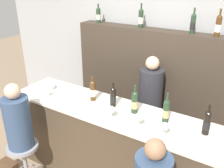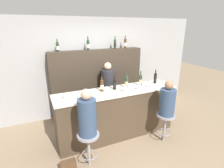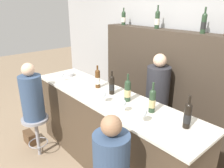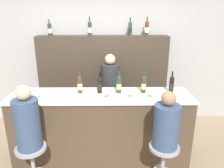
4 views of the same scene
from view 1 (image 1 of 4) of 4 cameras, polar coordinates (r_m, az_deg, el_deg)
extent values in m
cube|color=#9E9E9E|center=(4.00, 10.60, 5.88)|extent=(6.40, 0.05, 2.60)
cube|color=#473828|center=(3.23, -0.29, -14.27)|extent=(2.62, 0.62, 1.04)
cube|color=beige|center=(2.93, -0.31, -6.05)|extent=(2.66, 0.66, 0.03)
cube|color=#382D23|center=(3.95, 8.94, -0.56)|extent=(2.49, 0.28, 1.79)
cylinder|color=#4C2D14|center=(3.08, -4.40, -1.79)|extent=(0.07, 0.07, 0.23)
cylinder|color=white|center=(3.09, -4.40, -1.98)|extent=(0.07, 0.07, 0.09)
sphere|color=#4C2D14|center=(3.04, -4.47, 0.12)|extent=(0.07, 0.07, 0.07)
cylinder|color=#4C2D14|center=(3.02, -4.50, 1.02)|extent=(0.02, 0.02, 0.08)
cylinder|color=black|center=(2.94, 0.23, -3.24)|extent=(0.07, 0.07, 0.21)
cylinder|color=black|center=(2.94, 0.23, -3.42)|extent=(0.07, 0.07, 0.08)
sphere|color=black|center=(2.89, 0.24, -1.40)|extent=(0.07, 0.07, 0.07)
cylinder|color=black|center=(2.87, 0.24, -0.38)|extent=(0.02, 0.02, 0.09)
cylinder|color=#233823|center=(2.82, 5.18, -4.48)|extent=(0.07, 0.07, 0.22)
cylinder|color=tan|center=(2.82, 5.17, -4.68)|extent=(0.08, 0.08, 0.09)
sphere|color=#233823|center=(2.76, 5.27, -2.44)|extent=(0.07, 0.07, 0.07)
cylinder|color=#233823|center=(2.74, 5.32, -1.24)|extent=(0.02, 0.02, 0.10)
cylinder|color=#233823|center=(2.70, 12.22, -6.38)|extent=(0.07, 0.07, 0.22)
cylinder|color=tan|center=(2.70, 12.20, -6.58)|extent=(0.07, 0.07, 0.09)
sphere|color=#233823|center=(2.64, 12.43, -4.28)|extent=(0.07, 0.07, 0.07)
cylinder|color=#233823|center=(2.61, 12.55, -3.07)|extent=(0.02, 0.02, 0.10)
cylinder|color=black|center=(2.62, 20.82, -8.58)|extent=(0.07, 0.07, 0.22)
cylinder|color=black|center=(2.62, 20.79, -8.78)|extent=(0.07, 0.07, 0.09)
sphere|color=black|center=(2.56, 21.18, -6.50)|extent=(0.07, 0.07, 0.07)
cylinder|color=black|center=(2.53, 21.38, -5.32)|extent=(0.02, 0.02, 0.09)
cylinder|color=#233823|center=(4.12, -3.12, 15.19)|extent=(0.07, 0.07, 0.20)
cylinder|color=beige|center=(4.12, -3.12, 15.05)|extent=(0.07, 0.07, 0.08)
sphere|color=#233823|center=(4.10, -3.15, 16.59)|extent=(0.07, 0.07, 0.07)
cylinder|color=#233823|center=(4.10, -3.17, 17.32)|extent=(0.02, 0.02, 0.08)
cylinder|color=#233823|center=(3.75, 6.60, 14.41)|extent=(0.07, 0.07, 0.23)
cylinder|color=beige|center=(3.75, 6.59, 14.24)|extent=(0.07, 0.07, 0.09)
sphere|color=#233823|center=(3.73, 6.68, 16.16)|extent=(0.07, 0.07, 0.07)
cylinder|color=#233823|center=(3.72, 6.73, 17.13)|extent=(0.02, 0.02, 0.10)
cylinder|color=#233823|center=(3.50, 17.97, 12.71)|extent=(0.07, 0.07, 0.23)
cylinder|color=black|center=(3.50, 17.95, 12.53)|extent=(0.07, 0.07, 0.09)
sphere|color=#233823|center=(3.48, 18.21, 14.52)|extent=(0.07, 0.07, 0.07)
cylinder|color=#233823|center=(3.47, 18.34, 15.49)|extent=(0.02, 0.02, 0.09)
cylinder|color=#4C2D14|center=(3.44, 23.07, 11.85)|extent=(0.07, 0.07, 0.23)
cylinder|color=white|center=(3.44, 23.04, 11.66)|extent=(0.07, 0.07, 0.09)
sphere|color=#4C2D14|center=(3.42, 23.39, 13.73)|extent=(0.07, 0.07, 0.07)
cylinder|color=#4C2D14|center=(3.41, 23.56, 14.73)|extent=(0.02, 0.02, 0.09)
cylinder|color=silver|center=(3.31, -14.69, -2.83)|extent=(0.07, 0.07, 0.00)
cylinder|color=silver|center=(3.29, -14.75, -2.29)|extent=(0.01, 0.01, 0.07)
sphere|color=silver|center=(3.27, -14.86, -1.33)|extent=(0.06, 0.06, 0.06)
cylinder|color=silver|center=(2.75, -0.20, -7.76)|extent=(0.06, 0.06, 0.00)
cylinder|color=silver|center=(2.73, -0.20, -7.16)|extent=(0.01, 0.01, 0.06)
sphere|color=silver|center=(2.70, -0.20, -5.89)|extent=(0.08, 0.08, 0.08)
cylinder|color=silver|center=(2.62, 6.08, -9.74)|extent=(0.06, 0.06, 0.00)
cylinder|color=silver|center=(2.60, 6.12, -9.01)|extent=(0.01, 0.01, 0.08)
sphere|color=silver|center=(2.56, 6.19, -7.67)|extent=(0.08, 0.08, 0.08)
cylinder|color=silver|center=(2.54, 11.82, -11.43)|extent=(0.06, 0.06, 0.00)
cylinder|color=silver|center=(2.52, 11.89, -10.78)|extent=(0.01, 0.01, 0.07)
sphere|color=silver|center=(2.48, 12.03, -9.46)|extent=(0.08, 0.08, 0.08)
cylinder|color=#B7B7BC|center=(3.52, -14.37, -0.67)|extent=(0.19, 0.19, 0.05)
cube|color=white|center=(2.91, -6.04, -6.03)|extent=(0.21, 0.30, 0.00)
cylinder|color=gray|center=(3.47, -19.06, -17.42)|extent=(0.05, 0.05, 0.59)
cylinder|color=gray|center=(3.28, -19.81, -13.26)|extent=(0.38, 0.38, 0.04)
cylinder|color=#334766|center=(3.10, -20.68, -8.28)|extent=(0.30, 0.30, 0.63)
sphere|color=#D8AD8C|center=(2.91, -21.82, -1.54)|extent=(0.18, 0.18, 0.18)
sphere|color=#936B4C|center=(2.03, 9.83, -14.48)|extent=(0.17, 0.17, 0.17)
cylinder|color=#28282D|center=(3.71, 8.48, -6.31)|extent=(0.34, 0.34, 1.32)
sphere|color=#D8AD8C|center=(3.40, 9.25, 4.73)|extent=(0.19, 0.19, 0.19)
cube|color=#513823|center=(3.84, -22.40, -17.25)|extent=(0.26, 0.12, 0.20)
camera|label=2|loc=(3.05, -76.58, 2.34)|focal=28.00mm
camera|label=3|loc=(0.86, 70.82, -17.08)|focal=35.00mm
camera|label=4|loc=(1.50, -87.51, -11.04)|focal=35.00mm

